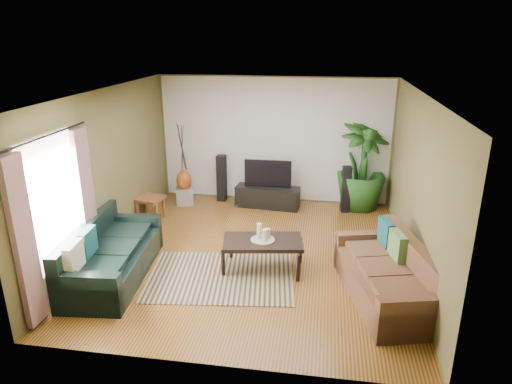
% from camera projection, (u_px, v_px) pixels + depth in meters
% --- Properties ---
extents(floor, '(5.50, 5.50, 0.00)m').
position_uv_depth(floor, '(254.00, 254.00, 7.71)').
color(floor, olive).
rests_on(floor, ground).
extents(ceiling, '(5.50, 5.50, 0.00)m').
position_uv_depth(ceiling, '(254.00, 92.00, 6.81)').
color(ceiling, white).
rests_on(ceiling, ground).
extents(wall_back, '(5.00, 0.00, 5.00)m').
position_uv_depth(wall_back, '(274.00, 140.00, 9.82)').
color(wall_back, brown).
rests_on(wall_back, ground).
extents(wall_front, '(5.00, 0.00, 5.00)m').
position_uv_depth(wall_front, '(212.00, 258.00, 4.69)').
color(wall_front, brown).
rests_on(wall_front, ground).
extents(wall_left, '(0.00, 5.50, 5.50)m').
position_uv_depth(wall_left, '(107.00, 171.00, 7.62)').
color(wall_left, brown).
rests_on(wall_left, ground).
extents(wall_right, '(0.00, 5.50, 5.50)m').
position_uv_depth(wall_right, '(417.00, 186.00, 6.90)').
color(wall_right, brown).
rests_on(wall_right, ground).
extents(backwall_panel, '(4.90, 0.00, 4.90)m').
position_uv_depth(backwall_panel, '(274.00, 140.00, 9.81)').
color(backwall_panel, white).
rests_on(backwall_panel, ground).
extents(window_pane, '(0.00, 1.80, 1.80)m').
position_uv_depth(window_pane, '(53.00, 202.00, 6.11)').
color(window_pane, white).
rests_on(window_pane, ground).
extents(curtain_near, '(0.08, 0.35, 2.20)m').
position_uv_depth(curtain_near, '(24.00, 243.00, 5.49)').
color(curtain_near, gray).
rests_on(curtain_near, ground).
extents(curtain_far, '(0.08, 0.35, 2.20)m').
position_uv_depth(curtain_far, '(87.00, 200.00, 6.88)').
color(curtain_far, gray).
rests_on(curtain_far, ground).
extents(curtain_rod, '(0.03, 1.90, 0.03)m').
position_uv_depth(curtain_rod, '(46.00, 136.00, 5.80)').
color(curtain_rod, black).
rests_on(curtain_rod, ground).
extents(sofa_left, '(1.13, 2.26, 0.85)m').
position_uv_depth(sofa_left, '(113.00, 251.00, 6.88)').
color(sofa_left, black).
rests_on(sofa_left, floor).
extents(sofa_right, '(1.38, 2.19, 0.85)m').
position_uv_depth(sofa_right, '(386.00, 271.00, 6.30)').
color(sofa_right, brown).
rests_on(sofa_right, floor).
extents(area_rug, '(2.38, 1.82, 0.01)m').
position_uv_depth(area_rug, '(221.00, 277.00, 7.00)').
color(area_rug, tan).
rests_on(area_rug, floor).
extents(coffee_table, '(1.31, 0.85, 0.50)m').
position_uv_depth(coffee_table, '(263.00, 255.00, 7.15)').
color(coffee_table, black).
rests_on(coffee_table, floor).
extents(candle_tray, '(0.38, 0.38, 0.02)m').
position_uv_depth(candle_tray, '(263.00, 240.00, 7.07)').
color(candle_tray, '#999994').
rests_on(candle_tray, coffee_table).
extents(candle_tall, '(0.08, 0.08, 0.24)m').
position_uv_depth(candle_tall, '(259.00, 231.00, 7.06)').
color(candle_tall, white).
rests_on(candle_tall, candle_tray).
extents(candle_mid, '(0.08, 0.08, 0.19)m').
position_uv_depth(candle_mid, '(265.00, 235.00, 6.99)').
color(candle_mid, white).
rests_on(candle_mid, candle_tray).
extents(candle_short, '(0.08, 0.08, 0.16)m').
position_uv_depth(candle_short, '(268.00, 233.00, 7.08)').
color(candle_short, beige).
rests_on(candle_short, candle_tray).
extents(tv_stand, '(1.38, 0.53, 0.45)m').
position_uv_depth(tv_stand, '(268.00, 197.00, 9.73)').
color(tv_stand, black).
rests_on(tv_stand, floor).
extents(television, '(0.99, 0.05, 0.58)m').
position_uv_depth(television, '(268.00, 174.00, 9.58)').
color(television, black).
rests_on(television, tv_stand).
extents(speaker_left, '(0.20, 0.22, 1.03)m').
position_uv_depth(speaker_left, '(222.00, 178.00, 10.03)').
color(speaker_left, black).
rests_on(speaker_left, floor).
extents(speaker_right, '(0.20, 0.21, 0.97)m').
position_uv_depth(speaker_right, '(346.00, 189.00, 9.40)').
color(speaker_right, black).
rests_on(speaker_right, floor).
extents(potted_plant, '(1.43, 1.43, 1.84)m').
position_uv_depth(potted_plant, '(362.00, 166.00, 9.46)').
color(potted_plant, '#1E4C19').
rests_on(potted_plant, floor).
extents(plant_pot, '(0.34, 0.34, 0.26)m').
position_uv_depth(plant_pot, '(359.00, 202.00, 9.72)').
color(plant_pot, black).
rests_on(plant_pot, floor).
extents(pedestal, '(0.46, 0.46, 0.36)m').
position_uv_depth(pedestal, '(185.00, 196.00, 9.93)').
color(pedestal, '#979694').
rests_on(pedestal, floor).
extents(vase, '(0.33, 0.33, 0.46)m').
position_uv_depth(vase, '(184.00, 181.00, 9.81)').
color(vase, '#9B451C').
rests_on(vase, pedestal).
extents(side_table, '(0.56, 0.56, 0.50)m').
position_uv_depth(side_table, '(151.00, 209.00, 9.00)').
color(side_table, brown).
rests_on(side_table, floor).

